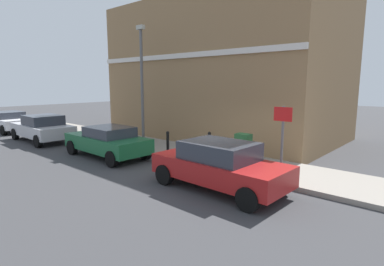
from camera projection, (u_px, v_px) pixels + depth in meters
name	position (u px, v px, depth m)	size (l,w,h in m)	color
ground	(207.00, 176.00, 10.47)	(80.00, 80.00, 0.00)	#38383A
sidewalk	(138.00, 143.00, 15.74)	(2.68, 30.00, 0.15)	gray
corner_building	(227.00, 73.00, 17.81)	(7.79, 12.35, 7.50)	olive
car_red	(219.00, 165.00, 9.07)	(1.96, 4.19, 1.44)	maroon
car_green	(108.00, 141.00, 13.04)	(1.89, 4.26, 1.34)	#195933
car_silver	(43.00, 128.00, 16.64)	(2.06, 4.37, 1.44)	#B7B7BC
car_white	(8.00, 121.00, 20.08)	(1.92, 4.14, 1.31)	silver
utility_cabinet	(243.00, 150.00, 11.38)	(0.46, 0.61, 1.15)	#1E4C28
bollard_near_cabinet	(209.00, 143.00, 12.53)	(0.14, 0.14, 1.04)	black
bollard_far_kerb	(168.00, 143.00, 12.69)	(0.14, 0.14, 1.04)	black
street_sign	(282.00, 131.00, 9.51)	(0.08, 0.60, 2.30)	#59595B
lamppost	(142.00, 80.00, 14.95)	(0.20, 0.44, 5.72)	#59595B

